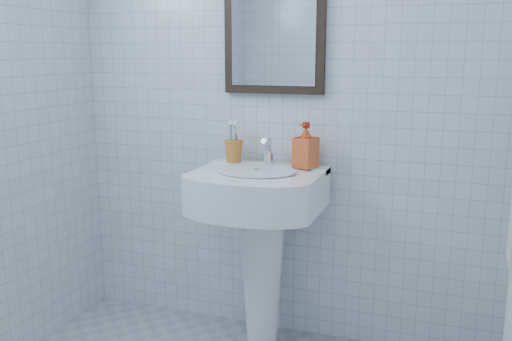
% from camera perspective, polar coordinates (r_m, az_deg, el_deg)
% --- Properties ---
extents(wall_back, '(2.20, 0.02, 2.50)m').
position_cam_1_polar(wall_back, '(2.81, 2.70, 7.90)').
color(wall_back, silver).
rests_on(wall_back, ground).
extents(washbasin, '(0.59, 0.43, 0.91)m').
position_cam_1_polar(washbasin, '(2.74, 0.43, -5.82)').
color(washbasin, white).
rests_on(washbasin, ground).
extents(faucet, '(0.06, 0.12, 0.14)m').
position_cam_1_polar(faucet, '(2.76, 1.19, 1.68)').
color(faucet, silver).
rests_on(faucet, washbasin).
extents(toothbrush_cup, '(0.11, 0.11, 0.11)m').
position_cam_1_polar(toothbrush_cup, '(2.83, -2.24, 1.96)').
color(toothbrush_cup, '#C57026').
rests_on(toothbrush_cup, washbasin).
extents(soap_dispenser, '(0.12, 0.12, 0.21)m').
position_cam_1_polar(soap_dispenser, '(2.70, 5.00, 2.53)').
color(soap_dispenser, red).
rests_on(soap_dispenser, washbasin).
extents(wall_mirror, '(0.50, 0.04, 0.62)m').
position_cam_1_polar(wall_mirror, '(2.80, 1.82, 14.03)').
color(wall_mirror, black).
rests_on(wall_mirror, wall_back).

